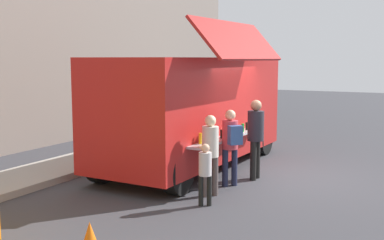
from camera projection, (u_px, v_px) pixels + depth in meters
The scene contains 7 objects.
ground_plane at pixel (276, 176), 11.08m from camera, with size 60.00×60.00×0.00m, color #38383D.
food_truck_main at pixel (194, 107), 11.88m from camera, with size 6.13×3.14×3.54m.
trash_bin at pixel (186, 125), 16.52m from camera, with size 0.60×0.60×0.87m, color #2B6636.
customer_front_ordering at pixel (256, 132), 10.69m from camera, with size 0.38×0.37×1.80m.
customer_mid_with_backpack at pixel (231, 140), 10.09m from camera, with size 0.50×0.51×1.64m.
customer_rear_waiting at pixel (210, 148), 9.38m from camera, with size 0.33×0.33×1.61m.
child_near_queue at pixel (205, 169), 8.78m from camera, with size 0.24×0.24×1.17m.
Camera 1 is at (-10.48, -3.33, 2.71)m, focal length 44.86 mm.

